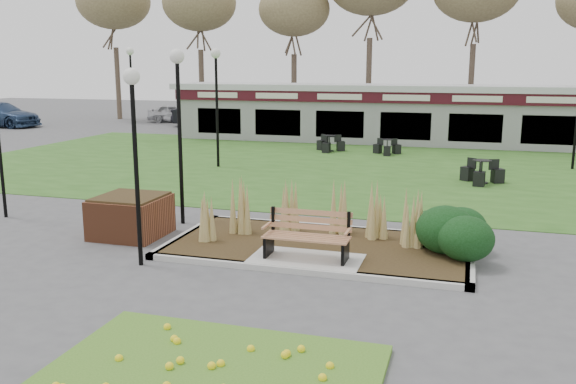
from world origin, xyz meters
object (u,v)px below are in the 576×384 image
(brick_planter, at_px, (131,216))
(lamp_post_near_right, at_px, (134,124))
(lamp_post_mid_left, at_px, (216,81))
(bistro_set_a, at_px, (387,149))
(car_silver, at_px, (175,113))
(bistro_set_d, at_px, (481,175))
(bistro_set_c, at_px, (329,146))
(car_blue, at_px, (0,114))
(lamp_post_mid_right, at_px, (178,98))
(lamp_post_far_left, at_px, (131,73))
(park_bench, at_px, (308,235))
(car_black, at_px, (210,114))
(food_pavilion, at_px, (409,114))

(brick_planter, height_order, lamp_post_near_right, lamp_post_near_right)
(lamp_post_mid_left, bearing_deg, bistro_set_a, 41.74)
(lamp_post_near_right, xyz_separation_m, car_silver, (-13.39, 27.80, -2.17))
(brick_planter, distance_m, bistro_set_d, 11.84)
(brick_planter, relative_size, bistro_set_c, 1.11)
(brick_planter, bearing_deg, bistro_set_a, 75.03)
(car_silver, relative_size, car_blue, 0.67)
(car_silver, bearing_deg, brick_planter, -168.82)
(bistro_set_a, bearing_deg, lamp_post_near_right, -99.14)
(brick_planter, distance_m, bistro_set_a, 15.21)
(lamp_post_mid_right, height_order, car_silver, lamp_post_mid_right)
(lamp_post_near_right, relative_size, lamp_post_mid_left, 0.85)
(lamp_post_mid_left, relative_size, car_silver, 1.24)
(lamp_post_near_right, bearing_deg, brick_planter, 125.33)
(lamp_post_near_right, height_order, lamp_post_far_left, lamp_post_far_left)
(park_bench, relative_size, bistro_set_a, 1.38)
(car_silver, bearing_deg, car_black, -132.75)
(lamp_post_near_right, distance_m, bistro_set_a, 16.90)
(lamp_post_mid_right, bearing_deg, lamp_post_near_right, -78.40)
(lamp_post_near_right, bearing_deg, bistro_set_d, 58.59)
(lamp_post_mid_left, xyz_separation_m, lamp_post_mid_right, (2.50, -8.14, -0.17))
(car_blue, bearing_deg, park_bench, -126.46)
(brick_planter, xyz_separation_m, food_pavilion, (4.40, 18.96, 1.00))
(bistro_set_d, bearing_deg, bistro_set_a, 123.84)
(lamp_post_mid_left, distance_m, car_black, 16.22)
(lamp_post_mid_right, bearing_deg, car_black, 112.13)
(food_pavilion, height_order, car_blue, food_pavilion)
(lamp_post_mid_right, distance_m, bistro_set_a, 14.02)
(brick_planter, xyz_separation_m, lamp_post_mid_right, (0.63, 1.37, 2.62))
(bistro_set_d, height_order, car_black, car_black)
(park_bench, distance_m, car_blue, 33.02)
(brick_planter, xyz_separation_m, lamp_post_mid_left, (-1.88, 9.51, 2.78))
(lamp_post_far_left, relative_size, car_black, 1.00)
(lamp_post_near_right, bearing_deg, lamp_post_mid_right, 101.60)
(bistro_set_d, relative_size, car_black, 0.30)
(brick_planter, height_order, lamp_post_mid_right, lamp_post_mid_right)
(food_pavilion, bearing_deg, lamp_post_far_left, -167.84)
(brick_planter, xyz_separation_m, bistro_set_a, (3.93, 14.69, -0.24))
(car_black, bearing_deg, lamp_post_mid_left, -168.38)
(bistro_set_c, relative_size, car_blue, 0.25)
(car_blue, bearing_deg, brick_planter, -130.74)
(lamp_post_mid_right, bearing_deg, food_pavilion, 77.89)
(bistro_set_a, distance_m, bistro_set_c, 2.65)
(car_silver, bearing_deg, lamp_post_far_left, -178.38)
(lamp_post_mid_left, relative_size, car_black, 0.94)
(park_bench, height_order, car_black, car_black)
(lamp_post_far_left, height_order, car_black, lamp_post_far_left)
(brick_planter, relative_size, bistro_set_a, 1.22)
(lamp_post_far_left, bearing_deg, bistro_set_d, -22.47)
(brick_planter, relative_size, lamp_post_mid_left, 0.34)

